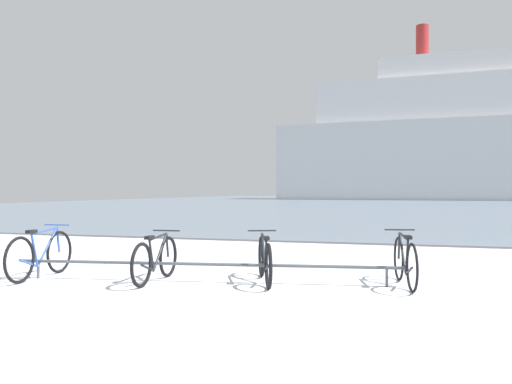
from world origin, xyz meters
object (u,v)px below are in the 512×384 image
(bicycle_0, at_px, (41,254))
(bicycle_3, at_px, (405,261))
(bicycle_2, at_px, (265,260))
(ferry_ship, at_px, (485,139))
(bicycle_1, at_px, (156,259))

(bicycle_0, distance_m, bicycle_3, 5.73)
(bicycle_2, xyz_separation_m, ferry_ship, (11.87, 71.81, 8.15))
(bicycle_3, xyz_separation_m, ferry_ship, (9.80, 71.50, 8.13))
(bicycle_0, height_order, bicycle_3, bicycle_0)
(bicycle_1, distance_m, bicycle_3, 3.77)
(ferry_ship, bearing_deg, bicycle_0, -102.04)
(bicycle_2, distance_m, ferry_ship, 73.24)
(bicycle_2, bearing_deg, ferry_ship, 80.61)
(ferry_ship, bearing_deg, bicycle_2, -99.39)
(bicycle_0, height_order, ferry_ship, ferry_ship)
(bicycle_2, bearing_deg, bicycle_3, 8.37)
(ferry_ship, bearing_deg, bicycle_1, -100.58)
(bicycle_0, relative_size, bicycle_1, 1.08)
(bicycle_1, distance_m, bicycle_2, 1.69)
(bicycle_1, relative_size, bicycle_3, 1.01)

